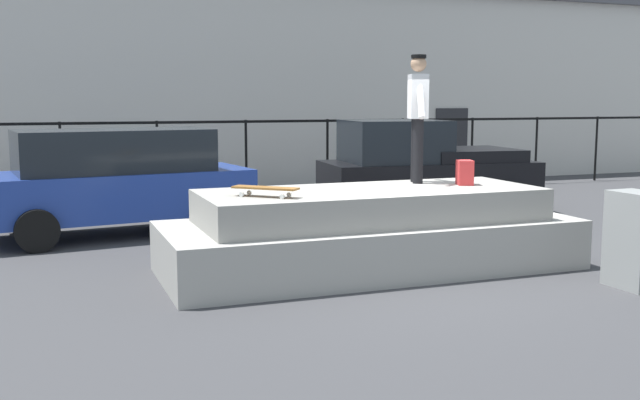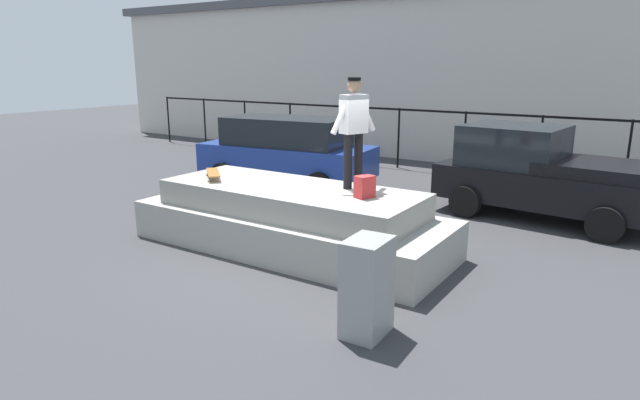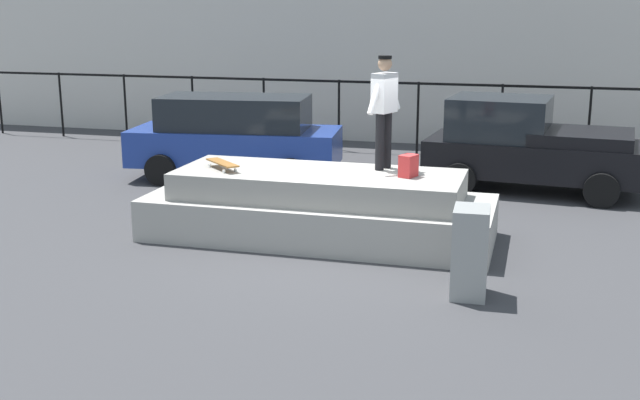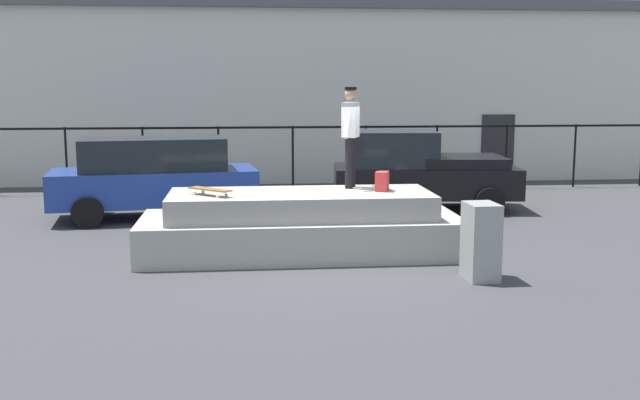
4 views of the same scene
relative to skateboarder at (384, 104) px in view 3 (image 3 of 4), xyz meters
The scene contains 10 objects.
ground_plane 2.28m from the skateboarder, 128.66° to the right, with size 60.00×60.00×0.00m, color #38383A.
concrete_ledge 1.92m from the skateboarder, 152.34° to the right, with size 5.44×2.07×1.07m.
skateboarder is the anchor object (origin of this frame).
skateboard 2.70m from the skateboarder, 163.36° to the right, with size 0.74×0.70×0.12m.
backpack 1.10m from the skateboarder, 44.71° to the right, with size 0.28×0.20×0.34m, color red.
car_blue_hatchback_near 5.17m from the skateboarder, 139.27° to the left, with size 4.53×2.38×1.75m.
car_black_pickup_mid 4.54m from the skateboarder, 60.39° to the left, with size 4.34×2.37×1.83m.
utility_box 3.31m from the skateboarder, 56.66° to the right, with size 0.44×0.60×1.15m, color gray.
fence_row 7.23m from the skateboarder, 94.44° to the left, with size 24.06×0.06×1.78m.
warehouse_building 12.24m from the skateboarder, 92.60° to the left, with size 31.84×7.58×5.33m.
Camera 3 is at (2.92, -11.39, 3.60)m, focal length 44.38 mm.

